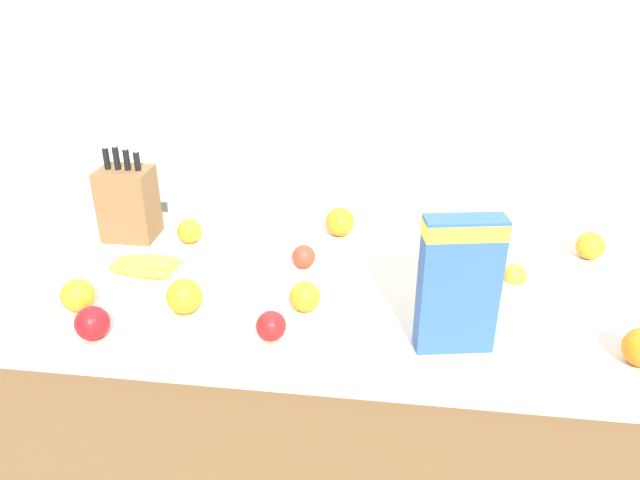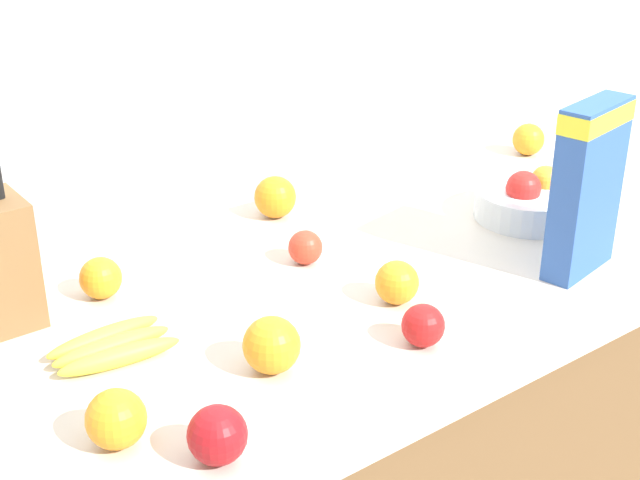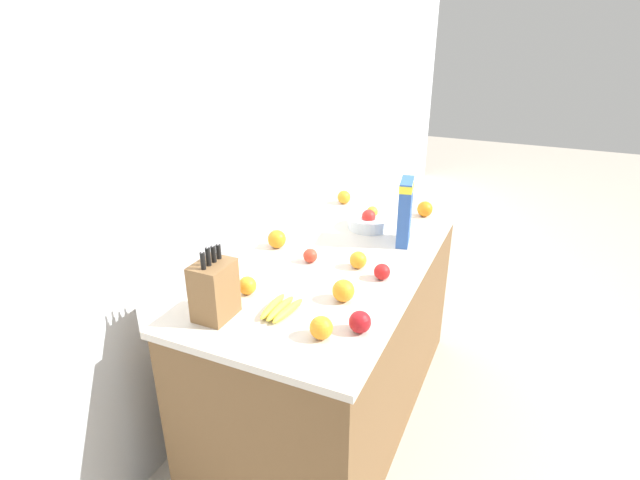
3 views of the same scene
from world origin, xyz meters
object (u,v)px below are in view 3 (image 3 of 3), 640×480
object	(u,v)px
orange_back_center	(247,286)
apple_rightmost	(382,272)
orange_mid_left	(277,239)
orange_near_bowl	(358,260)
knife_block	(214,290)
orange_front_left	(425,209)
cereal_box	(405,209)
apple_front	(360,322)
orange_by_cereal	(343,291)
orange_front_right	(344,197)
apple_near_bananas	(310,256)
banana_bunch	(280,308)
fruit_bowl	(369,221)
orange_mid_right	(321,328)

from	to	relation	value
orange_back_center	apple_rightmost	bearing A→B (deg)	-53.12
orange_mid_left	orange_near_bowl	bearing A→B (deg)	-95.62
orange_near_bowl	orange_mid_left	distance (m)	0.43
knife_block	orange_front_left	world-z (taller)	knife_block
cereal_box	knife_block	bearing A→B (deg)	143.86
cereal_box	apple_front	xyz separation A→B (m)	(-0.82, -0.07, -0.13)
orange_mid_left	orange_by_cereal	size ratio (longest dim) A/B	1.00
apple_front	orange_back_center	world-z (taller)	apple_front
apple_rightmost	apple_front	xyz separation A→B (m)	(-0.41, -0.05, 0.01)
orange_near_bowl	orange_front_right	world-z (taller)	orange_front_right
knife_block	orange_front_right	size ratio (longest dim) A/B	4.02
orange_front_left	orange_mid_left	bearing A→B (deg)	142.20
apple_rightmost	apple_near_bananas	bearing A→B (deg)	86.32
orange_back_center	apple_front	bearing A→B (deg)	-97.54
orange_front_left	banana_bunch	bearing A→B (deg)	168.12
banana_bunch	apple_rightmost	xyz separation A→B (m)	(0.41, -0.27, 0.02)
knife_block	apple_near_bananas	distance (m)	0.57
apple_rightmost	orange_front_right	size ratio (longest dim) A/B	0.88
fruit_bowl	banana_bunch	bearing A→B (deg)	178.16
apple_near_bananas	orange_by_cereal	distance (m)	0.37
orange_mid_left	orange_front_left	world-z (taller)	orange_mid_left
orange_by_cereal	orange_front_right	bearing A→B (deg)	21.65
knife_block	orange_front_right	xyz separation A→B (m)	(1.35, 0.03, -0.07)
apple_front	orange_near_bowl	xyz separation A→B (m)	(0.46, 0.18, -0.00)
orange_by_cereal	orange_near_bowl	bearing A→B (deg)	8.99
apple_front	orange_back_center	size ratio (longest dim) A/B	1.07
apple_front	orange_by_cereal	size ratio (longest dim) A/B	0.90
knife_block	fruit_bowl	bearing A→B (deg)	-12.53
knife_block	orange_mid_left	distance (m)	0.64
fruit_bowl	orange_near_bowl	size ratio (longest dim) A/B	2.95
cereal_box	fruit_bowl	distance (m)	0.28
apple_near_bananas	apple_front	bearing A→B (deg)	-137.32
cereal_box	fruit_bowl	xyz separation A→B (m)	(0.11, 0.21, -0.14)
knife_block	apple_front	bearing A→B (deg)	-76.74
apple_front	orange_front_right	xyz separation A→B (m)	(1.23, 0.55, -0.00)
apple_rightmost	knife_block	bearing A→B (deg)	138.33
orange_back_center	orange_by_cereal	size ratio (longest dim) A/B	0.84
cereal_box	orange_mid_left	bearing A→B (deg)	109.27
fruit_bowl	orange_back_center	size ratio (longest dim) A/B	3.05
orange_front_right	orange_by_cereal	xyz separation A→B (m)	(-1.06, -0.42, 0.00)
orange_mid_right	orange_by_cereal	xyz separation A→B (m)	(0.26, 0.02, 0.00)
fruit_bowl	apple_rightmost	xyz separation A→B (m)	(-0.52, -0.24, -0.00)
fruit_bowl	orange_front_right	bearing A→B (deg)	41.32
cereal_box	apple_rightmost	bearing A→B (deg)	172.49
apple_front	banana_bunch	bearing A→B (deg)	90.27
cereal_box	orange_mid_right	distance (m)	0.92
orange_near_bowl	orange_front_right	size ratio (longest dim) A/B	0.97
apple_near_bananas	orange_mid_right	size ratio (longest dim) A/B	0.79
apple_near_bananas	orange_back_center	world-z (taller)	orange_back_center
banana_bunch	orange_mid_right	distance (m)	0.23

